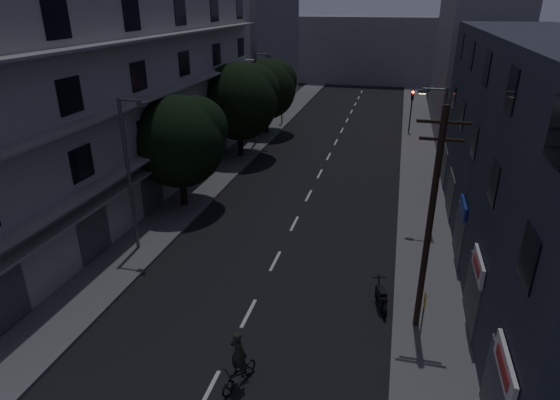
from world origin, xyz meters
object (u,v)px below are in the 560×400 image
at_px(utility_pole, 430,220).
at_px(cyclist, 239,368).
at_px(motorcycle, 381,298).
at_px(bus_stop_sign, 423,313).

bearing_deg(utility_pole, cyclist, -141.62).
relative_size(motorcycle, cyclist, 0.86).
xyz_separation_m(utility_pole, motorcycle, (-1.47, 1.01, -4.36)).
xyz_separation_m(utility_pole, bus_stop_sign, (0.05, -1.63, -2.98)).
bearing_deg(motorcycle, cyclist, -143.39).
bearing_deg(bus_stop_sign, utility_pole, 91.85).
bearing_deg(utility_pole, motorcycle, 145.40).
bearing_deg(cyclist, utility_pole, 58.48).
bearing_deg(bus_stop_sign, cyclist, -152.77).
bearing_deg(motorcycle, utility_pole, -49.84).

